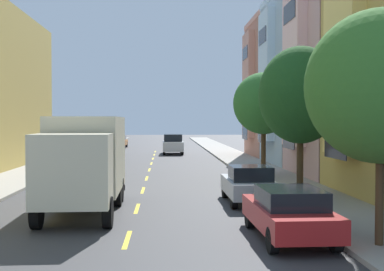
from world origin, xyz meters
TOP-DOWN VIEW (x-y plane):
  - ground_plane at (0.00, 30.00)m, footprint 160.00×160.00m
  - sidewalk_left at (-7.10, 28.00)m, footprint 3.20×120.00m
  - sidewalk_right at (7.10, 28.00)m, footprint 3.20×120.00m
  - lane_centerline_dashes at (0.00, 24.50)m, footprint 0.14×47.20m
  - townhouse_fourth_powder_blue at (15.51, 30.39)m, footprint 14.44×7.96m
  - townhouse_fifth_terracotta at (15.57, 38.54)m, footprint 14.55×7.96m
  - street_tree_nearest at (6.40, 5.48)m, footprint 3.76×3.76m
  - street_tree_second at (6.40, 13.13)m, footprint 3.31×3.31m
  - street_tree_third at (6.40, 20.77)m, footprint 3.32×3.32m
  - delivery_box_truck at (-1.80, 11.45)m, footprint 2.51×7.23m
  - parked_sedan_orange at (-4.48, 54.72)m, footprint 1.89×4.53m
  - parked_wagon_champagne at (-4.43, 41.90)m, footprint 1.93×4.74m
  - parked_sedan_red at (4.43, 6.80)m, footprint 1.89×4.53m
  - parked_hatchback_charcoal at (-4.47, 33.64)m, footprint 1.77×4.01m
  - parked_hatchback_silver at (4.33, 13.00)m, footprint 1.77×4.01m
  - moving_white_sedan at (1.80, 43.01)m, footprint 1.95×4.80m

SIDE VIEW (x-z plane):
  - ground_plane at x=0.00m, z-range 0.00..0.00m
  - lane_centerline_dashes at x=0.00m, z-range 0.00..0.01m
  - sidewalk_left at x=-7.10m, z-range 0.00..0.14m
  - sidewalk_right at x=7.10m, z-range 0.00..0.14m
  - parked_sedan_orange at x=-4.48m, z-range 0.03..1.46m
  - parked_sedan_red at x=4.43m, z-range 0.03..1.46m
  - parked_hatchback_charcoal at x=-4.47m, z-range 0.01..1.51m
  - parked_hatchback_silver at x=4.33m, z-range 0.01..1.51m
  - parked_wagon_champagne at x=-4.43m, z-range 0.05..1.55m
  - moving_white_sedan at x=1.80m, z-range 0.02..1.95m
  - delivery_box_truck at x=-1.80m, z-range 0.22..3.61m
  - street_tree_nearest at x=6.40m, z-range 1.16..7.05m
  - street_tree_third at x=6.40m, z-range 1.31..7.05m
  - street_tree_second at x=6.40m, z-range 1.23..7.30m
  - townhouse_fifth_terracotta at x=15.57m, z-range -0.20..12.07m
  - townhouse_fourth_powder_blue at x=15.51m, z-range -0.20..12.30m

